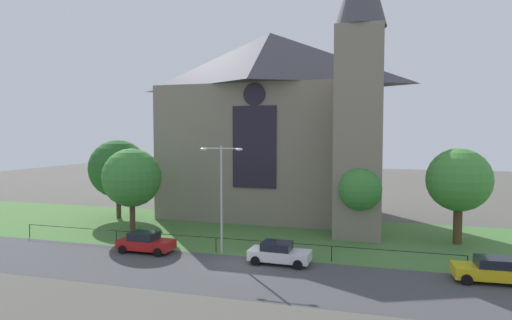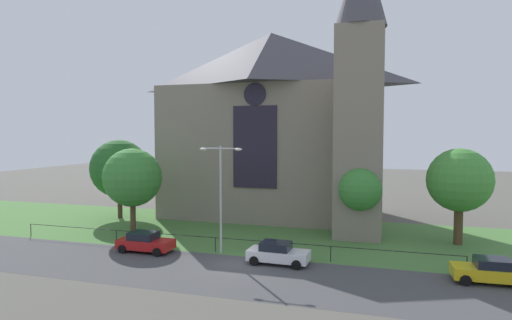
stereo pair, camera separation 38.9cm
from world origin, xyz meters
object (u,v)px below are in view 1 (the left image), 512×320
at_px(parked_car_red, 146,242).
at_px(parked_car_white, 279,253).
at_px(church_building, 275,122).
at_px(parked_car_yellow, 491,270).
at_px(tree_left_far, 118,169).
at_px(tree_right_near, 360,190).
at_px(streetlamp_near, 221,185).
at_px(tree_left_near, 132,178).
at_px(tree_right_far, 459,180).

bearing_deg(parked_car_red, parked_car_white, -0.07).
height_order(church_building, parked_car_yellow, church_building).
xyz_separation_m(tree_left_far, parked_car_red, (9.81, -11.14, -4.55)).
bearing_deg(parked_car_yellow, parked_car_white, -2.98).
relative_size(tree_right_near, streetlamp_near, 0.76).
relative_size(tree_left_near, parked_car_red, 1.82).
relative_size(tree_left_far, parked_car_red, 1.99).
distance_m(tree_left_near, streetlamp_near, 10.78).
distance_m(tree_right_near, tree_left_near, 20.01).
xyz_separation_m(tree_right_far, parked_car_red, (-23.11, -9.41, -4.46)).
relative_size(tree_right_far, streetlamp_near, 0.97).
relative_size(church_building, tree_left_near, 3.39).
xyz_separation_m(church_building, streetlamp_near, (-0.28, -15.73, -5.12)).
height_order(tree_right_far, parked_car_yellow, tree_right_far).
bearing_deg(tree_left_near, parked_car_red, -49.85).
bearing_deg(tree_right_near, tree_left_near, -172.24).
relative_size(parked_car_red, parked_car_white, 0.99).
relative_size(tree_left_far, parked_car_white, 1.97).
bearing_deg(parked_car_white, tree_left_far, 152.58).
relative_size(tree_right_near, parked_car_yellow, 1.44).
xyz_separation_m(tree_right_near, parked_car_yellow, (8.14, -8.08, -3.61)).
distance_m(tree_left_near, parked_car_white, 16.31).
xyz_separation_m(tree_right_near, parked_car_white, (-5.00, -8.00, -3.61)).
xyz_separation_m(church_building, parked_car_red, (-5.92, -17.08, -9.53)).
height_order(tree_left_far, streetlamp_near, tree_left_far).
relative_size(parked_car_white, parked_car_yellow, 0.99).
bearing_deg(tree_left_near, parked_car_white, -19.68).
bearing_deg(streetlamp_near, church_building, 88.99).
bearing_deg(streetlamp_near, tree_left_near, 158.86).
distance_m(tree_left_far, parked_car_yellow, 35.49).
bearing_deg(tree_right_far, parked_car_white, -143.30).
bearing_deg(church_building, parked_car_white, -75.35).
xyz_separation_m(tree_left_far, parked_car_yellow, (33.34, -11.28, -4.55)).
relative_size(streetlamp_near, parked_car_white, 1.90).
height_order(tree_left_far, parked_car_red, tree_left_far).
bearing_deg(parked_car_red, tree_left_far, 131.63).
relative_size(tree_right_far, parked_car_red, 1.86).
xyz_separation_m(streetlamp_near, parked_car_red, (-5.64, -1.35, -4.40)).
bearing_deg(church_building, tree_right_near, -43.96).
height_order(tree_left_far, parked_car_white, tree_left_far).
height_order(tree_left_far, parked_car_yellow, tree_left_far).
height_order(tree_right_near, parked_car_red, tree_right_near).
relative_size(church_building, tree_left_far, 3.11).
bearing_deg(tree_left_far, parked_car_white, -29.00).
distance_m(tree_right_far, parked_car_yellow, 10.55).
bearing_deg(parked_car_white, streetlamp_near, 165.06).
height_order(tree_right_far, parked_car_red, tree_right_far).
bearing_deg(parked_car_white, parked_car_red, -178.76).
bearing_deg(tree_left_near, tree_left_far, 132.41).
height_order(parked_car_white, parked_car_yellow, same).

